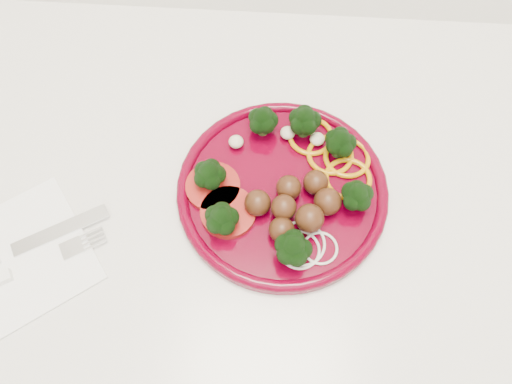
{
  "coord_description": "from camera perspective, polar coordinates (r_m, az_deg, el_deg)",
  "views": [
    {
      "loc": [
        -0.08,
        1.44,
        1.43
      ],
      "look_at": [
        -0.09,
        1.7,
        0.92
      ],
      "focal_mm": 35.0,
      "sensor_mm": 36.0,
      "label": 1
    }
  ],
  "objects": [
    {
      "name": "counter",
      "position": [
        1.01,
        5.5,
        -12.32
      ],
      "size": [
        2.4,
        0.6,
        0.9
      ],
      "color": "silver",
      "rests_on": "ground"
    },
    {
      "name": "napkin",
      "position": [
        0.61,
        -25.54,
        -6.87
      ],
      "size": [
        0.21,
        0.21,
        0.0
      ],
      "primitive_type": "cube",
      "rotation": [
        0.0,
        0.0,
        0.64
      ],
      "color": "white",
      "rests_on": "counter"
    },
    {
      "name": "plate",
      "position": [
        0.58,
        3.22,
        0.56
      ],
      "size": [
        0.25,
        0.25,
        0.05
      ],
      "rotation": [
        0.0,
        0.0,
        0.34
      ],
      "color": "#4F0013",
      "rests_on": "counter"
    }
  ]
}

